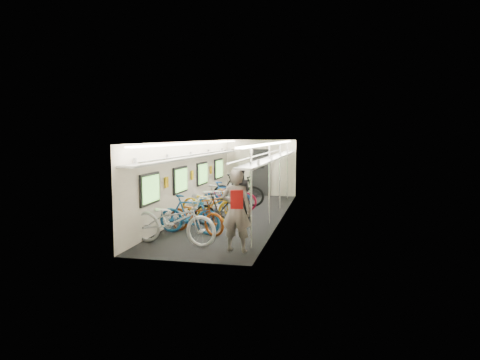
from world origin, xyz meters
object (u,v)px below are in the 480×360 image
at_px(bicycle_0, 173,220).
at_px(bicycle_1, 189,215).
at_px(passenger_mid, 239,192).
at_px(passenger_near, 236,210).
at_px(backpack, 237,199).

bearing_deg(bicycle_0, bicycle_1, 7.04).
xyz_separation_m(bicycle_1, passenger_mid, (0.81, 2.36, 0.30)).
distance_m(passenger_near, backpack, 0.75).
relative_size(bicycle_0, backpack, 5.81).
bearing_deg(backpack, passenger_mid, 89.71).
height_order(bicycle_0, bicycle_1, bicycle_0).
distance_m(bicycle_0, passenger_near, 1.66).
bearing_deg(passenger_near, passenger_mid, -74.71).
relative_size(bicycle_1, passenger_near, 0.92).
relative_size(bicycle_0, passenger_near, 1.18).
bearing_deg(passenger_near, bicycle_0, -6.61).
xyz_separation_m(bicycle_0, passenger_mid, (0.82, 3.49, 0.24)).
bearing_deg(bicycle_1, passenger_near, -127.07).
height_order(bicycle_0, passenger_mid, passenger_mid).
height_order(passenger_near, passenger_mid, passenger_near).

